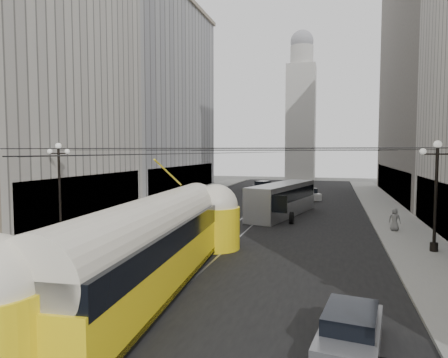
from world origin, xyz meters
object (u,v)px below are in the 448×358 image
Objects in this scene: streetcar at (151,245)px; sedan_grey at (350,332)px; pedestrian_crossing_b at (86,342)px; city_bus at (283,198)px; pedestrian_crossing_a at (24,313)px; pedestrian_sidewalk_right at (395,219)px.

streetcar is 4.31× the size of sedan_grey.
streetcar is at bearing -177.22° from pedestrian_crossing_b.
pedestrian_crossing_b is at bearing -156.13° from sedan_grey.
streetcar is 6.47m from pedestrian_crossing_b.
streetcar is 21.36m from city_bus.
pedestrian_crossing_a is (-4.92, -26.24, -0.84)m from city_bus.
sedan_grey is 2.70× the size of pedestrian_crossing_a.
city_bus is at bearing 81.99° from streetcar.
city_bus is 10.41m from pedestrian_sidewalk_right.
sedan_grey is at bearing 106.66° from pedestrian_crossing_b.
sedan_grey is 2.55× the size of pedestrian_sidewalk_right.
city_bus reaches higher than pedestrian_sidewalk_right.
city_bus is 26.71m from pedestrian_crossing_a.
pedestrian_crossing_a is 0.97× the size of pedestrian_crossing_b.
pedestrian_crossing_a is 3.27m from pedestrian_crossing_b.
pedestrian_crossing_b is (-6.90, -3.05, 0.23)m from sedan_grey.
streetcar reaches higher than sedan_grey.
streetcar is 10.99× the size of pedestrian_sidewalk_right.
city_bus is at bearing -17.54° from pedestrian_sidewalk_right.
streetcar is at bearing 158.05° from sedan_grey.
pedestrian_sidewalk_right is (10.68, 21.91, 0.17)m from pedestrian_crossing_b.
pedestrian_crossing_b is (3.05, -1.18, 0.03)m from pedestrian_crossing_a.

